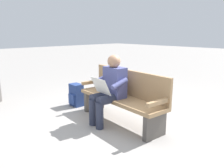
# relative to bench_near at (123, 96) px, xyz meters

# --- Properties ---
(ground_plane) EXTENTS (40.00, 40.00, 0.00)m
(ground_plane) POSITION_rel_bench_near_xyz_m (0.01, 0.07, -0.46)
(ground_plane) COLOR gray
(bench_near) EXTENTS (1.84, 0.65, 0.90)m
(bench_near) POSITION_rel_bench_near_xyz_m (0.00, 0.00, 0.00)
(bench_near) COLOR #9E7A51
(bench_near) RESTS_ON ground
(person_seated) EXTENTS (0.60, 0.60, 1.18)m
(person_seated) POSITION_rel_bench_near_xyz_m (0.10, 0.22, 0.17)
(person_seated) COLOR #474C84
(person_seated) RESTS_ON ground
(backpack) EXTENTS (0.29, 0.25, 0.47)m
(backpack) POSITION_rel_bench_near_xyz_m (1.27, 0.11, -0.23)
(backpack) COLOR navy
(backpack) RESTS_ON ground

